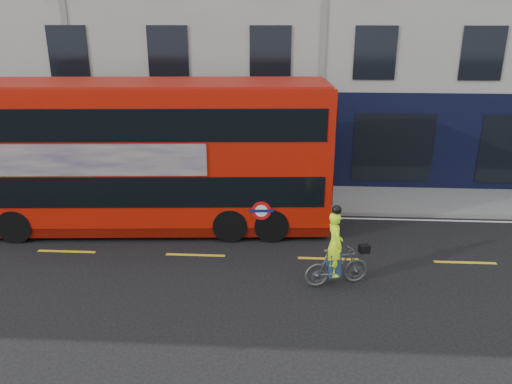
{
  "coord_description": "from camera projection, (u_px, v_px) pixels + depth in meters",
  "views": [
    {
      "loc": [
        -1.34,
        -11.95,
        6.85
      ],
      "look_at": [
        -2.2,
        2.22,
        1.81
      ],
      "focal_mm": 35.0,
      "sensor_mm": 36.0,
      "label": 1
    }
  ],
  "objects": [
    {
      "name": "kerb",
      "position": [
        321.0,
        213.0,
        18.14
      ],
      "size": [
        60.0,
        0.12,
        0.13
      ],
      "primitive_type": "cube",
      "color": "slate",
      "rests_on": "ground"
    },
    {
      "name": "cyclist",
      "position": [
        336.0,
        259.0,
        13.19
      ],
      "size": [
        1.85,
        0.97,
        2.3
      ],
      "rotation": [
        0.0,
        0.0,
        0.28
      ],
      "color": "#4E5053",
      "rests_on": "ground"
    },
    {
      "name": "ground",
      "position": [
        332.0,
        284.0,
        13.46
      ],
      "size": [
        120.0,
        120.0,
        0.0
      ],
      "primitive_type": "plane",
      "color": "black",
      "rests_on": "ground"
    },
    {
      "name": "lane_dashes",
      "position": [
        328.0,
        259.0,
        14.87
      ],
      "size": [
        58.0,
        0.12,
        0.01
      ],
      "primitive_type": null,
      "color": "yellow",
      "rests_on": "ground"
    },
    {
      "name": "road_edge_line",
      "position": [
        321.0,
        218.0,
        17.88
      ],
      "size": [
        58.0,
        0.1,
        0.01
      ],
      "primitive_type": "cube",
      "color": "silver",
      "rests_on": "ground"
    },
    {
      "name": "bus",
      "position": [
        145.0,
        155.0,
        16.36
      ],
      "size": [
        12.32,
        3.59,
        4.9
      ],
      "rotation": [
        0.0,
        0.0,
        0.07
      ],
      "color": "#AF1407",
      "rests_on": "ground"
    },
    {
      "name": "pavement",
      "position": [
        319.0,
        199.0,
        19.55
      ],
      "size": [
        60.0,
        3.0,
        0.12
      ],
      "primitive_type": "cube",
      "color": "gray",
      "rests_on": "ground"
    },
    {
      "name": "building_terrace",
      "position": [
        317.0,
        1.0,
        23.13
      ],
      "size": [
        50.0,
        10.07,
        15.0
      ],
      "color": "#A19E98",
      "rests_on": "ground"
    }
  ]
}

